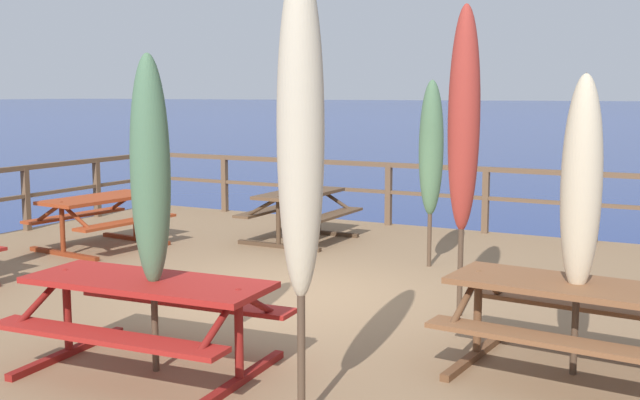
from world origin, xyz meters
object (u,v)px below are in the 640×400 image
(patio_umbrella_tall_front, at_px, (301,133))
(patio_umbrella_tall_back_left, at_px, (150,172))
(picnic_table_mid_right, at_px, (300,206))
(picnic_table_mid_left, at_px, (148,303))
(patio_umbrella_short_front, at_px, (464,121))
(patio_umbrella_tall_mid_right, at_px, (431,149))
(picnic_table_front_right, at_px, (100,211))
(patio_umbrella_tall_back_right, at_px, (581,186))
(picnic_table_mid_centre, at_px, (584,309))

(patio_umbrella_tall_front, bearing_deg, patio_umbrella_tall_back_left, 167.91)
(picnic_table_mid_right, relative_size, patio_umbrella_tall_back_left, 0.63)
(picnic_table_mid_left, bearing_deg, patio_umbrella_short_front, 56.81)
(patio_umbrella_short_front, bearing_deg, picnic_table_mid_left, -123.19)
(patio_umbrella_tall_front, relative_size, patio_umbrella_tall_mid_right, 1.29)
(picnic_table_mid_right, xyz_separation_m, picnic_table_front_right, (-2.32, -1.88, 0.00))
(picnic_table_mid_left, xyz_separation_m, patio_umbrella_tall_mid_right, (0.72, 4.79, 1.00))
(patio_umbrella_tall_mid_right, bearing_deg, patio_umbrella_tall_back_right, -53.53)
(picnic_table_mid_left, relative_size, patio_umbrella_tall_front, 0.68)
(picnic_table_mid_right, bearing_deg, patio_umbrella_tall_front, -60.74)
(picnic_table_front_right, relative_size, patio_umbrella_tall_back_right, 0.76)
(picnic_table_mid_right, height_order, picnic_table_front_right, same)
(picnic_table_mid_centre, bearing_deg, patio_umbrella_tall_front, -130.97)
(patio_umbrella_tall_mid_right, bearing_deg, picnic_table_mid_right, 161.68)
(picnic_table_mid_left, bearing_deg, picnic_table_mid_centre, 24.67)
(picnic_table_mid_centre, height_order, patio_umbrella_tall_front, patio_umbrella_tall_front)
(patio_umbrella_tall_front, bearing_deg, patio_umbrella_tall_mid_right, 100.10)
(picnic_table_mid_centre, height_order, patio_umbrella_tall_back_right, patio_umbrella_tall_back_right)
(patio_umbrella_tall_mid_right, bearing_deg, patio_umbrella_tall_front, -79.90)
(patio_umbrella_tall_front, bearing_deg, picnic_table_front_right, 144.32)
(picnic_table_mid_centre, relative_size, patio_umbrella_tall_mid_right, 0.91)
(patio_umbrella_tall_back_left, bearing_deg, patio_umbrella_tall_mid_right, 82.31)
(patio_umbrella_tall_front, distance_m, patio_umbrella_tall_mid_right, 5.23)
(picnic_table_mid_right, bearing_deg, picnic_table_front_right, -141.08)
(patio_umbrella_tall_back_right, bearing_deg, patio_umbrella_tall_front, -129.16)
(picnic_table_front_right, height_order, patio_umbrella_tall_back_right, patio_umbrella_tall_back_right)
(patio_umbrella_tall_back_right, distance_m, patio_umbrella_short_front, 1.88)
(picnic_table_mid_centre, relative_size, patio_umbrella_tall_back_left, 0.86)
(picnic_table_mid_centre, xyz_separation_m, patio_umbrella_tall_mid_right, (-2.49, 3.32, 0.99))
(picnic_table_mid_centre, height_order, patio_umbrella_tall_back_left, patio_umbrella_tall_back_left)
(picnic_table_front_right, relative_size, patio_umbrella_tall_front, 0.59)
(picnic_table_mid_right, distance_m, patio_umbrella_short_front, 4.73)
(picnic_table_mid_right, xyz_separation_m, picnic_table_mid_centre, (4.90, -4.11, 0.01))
(picnic_table_mid_left, relative_size, patio_umbrella_tall_mid_right, 0.88)
(picnic_table_mid_centre, bearing_deg, picnic_table_front_right, 162.79)
(picnic_table_mid_left, height_order, patio_umbrella_tall_back_right, patio_umbrella_tall_back_right)
(picnic_table_mid_centre, height_order, patio_umbrella_short_front, patio_umbrella_short_front)
(patio_umbrella_tall_back_right, bearing_deg, patio_umbrella_short_front, 137.85)
(patio_umbrella_tall_mid_right, bearing_deg, picnic_table_mid_left, -98.54)
(picnic_table_mid_right, xyz_separation_m, picnic_table_mid_left, (1.69, -5.59, 0.01))
(picnic_table_mid_left, distance_m, patio_umbrella_short_front, 3.57)
(picnic_table_mid_left, xyz_separation_m, patio_umbrella_tall_back_right, (3.14, 1.51, 0.99))
(patio_umbrella_tall_front, xyz_separation_m, patio_umbrella_tall_back_right, (1.51, 1.85, -0.47))
(picnic_table_mid_left, bearing_deg, patio_umbrella_tall_back_right, 25.68)
(picnic_table_mid_left, xyz_separation_m, patio_umbrella_tall_back_left, (0.07, -0.01, 1.09))
(picnic_table_mid_centre, height_order, patio_umbrella_tall_mid_right, patio_umbrella_tall_mid_right)
(patio_umbrella_tall_back_left, height_order, patio_umbrella_short_front, patio_umbrella_short_front)
(picnic_table_mid_centre, distance_m, picnic_table_mid_left, 3.53)
(picnic_table_mid_centre, bearing_deg, patio_umbrella_tall_back_left, -154.73)
(picnic_table_mid_centre, relative_size, patio_umbrella_tall_front, 0.71)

